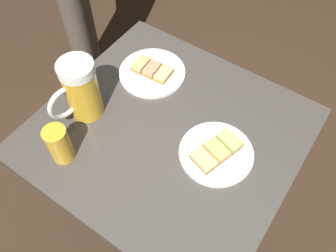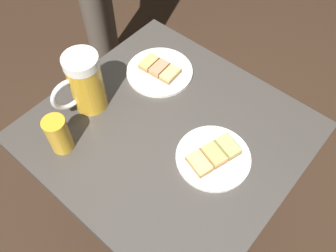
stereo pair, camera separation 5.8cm
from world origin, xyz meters
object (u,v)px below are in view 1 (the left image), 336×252
Objects in this scene: plate_near at (152,72)px; beer_glass_small at (59,144)px; beer_mug at (80,90)px; plate_far at (216,152)px.

beer_glass_small reaches higher than plate_near.
plate_near is 1.86× the size of beer_glass_small.
plate_near is at bearing -92.87° from beer_glass_small.
beer_mug is 1.66× the size of beer_glass_small.
plate_near is 1.12× the size of beer_mug.
beer_mug is at bearing 72.91° from plate_near.
plate_near is at bearing -107.09° from beer_mug.
plate_far is 1.07× the size of beer_mug.
plate_near is 1.05× the size of plate_far.
beer_mug reaches higher than plate_near.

